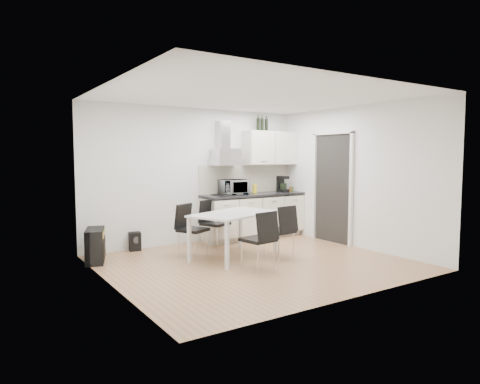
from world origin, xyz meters
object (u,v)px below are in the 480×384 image
object	(u,v)px
kitchenette	(254,198)
chair_near_right	(279,232)
chair_far_left	(193,230)
chair_far_right	(215,224)
dining_table	(234,217)
chair_near_left	(258,240)
floor_speaker	(135,241)
guitar_amp	(95,245)

from	to	relation	value
kitchenette	chair_near_right	size ratio (longest dim) A/B	2.86
chair_far_left	chair_far_right	xyz separation A→B (m)	(0.64, 0.36, 0.00)
dining_table	chair_near_left	size ratio (longest dim) A/B	1.93
kitchenette	dining_table	bearing A→B (deg)	-135.62
chair_far_right	floor_speaker	bearing A→B (deg)	-47.40
chair_near_right	chair_far_left	bearing A→B (deg)	134.16
chair_near_right	dining_table	bearing A→B (deg)	135.37
chair_near_right	guitar_amp	size ratio (longest dim) A/B	1.27
kitchenette	chair_near_left	size ratio (longest dim) A/B	2.86
chair_far_left	chair_far_right	world-z (taller)	same
kitchenette	chair_far_left	xyz separation A→B (m)	(-1.81, -0.80, -0.39)
chair_far_right	chair_near_right	world-z (taller)	same
chair_near_right	chair_near_left	bearing A→B (deg)	-158.71
kitchenette	guitar_amp	distance (m)	3.35
floor_speaker	chair_near_right	bearing A→B (deg)	-35.74
chair_far_left	guitar_amp	bearing A→B (deg)	-46.44
dining_table	chair_far_right	size ratio (longest dim) A/B	1.93
chair_far_right	guitar_amp	size ratio (longest dim) A/B	1.27
chair_far_left	kitchenette	bearing A→B (deg)	176.24
kitchenette	chair_near_left	bearing A→B (deg)	-123.70
chair_far_left	chair_near_left	bearing A→B (deg)	80.79
guitar_amp	floor_speaker	bearing A→B (deg)	47.94
dining_table	floor_speaker	xyz separation A→B (m)	(-1.21, 1.40, -0.51)
kitchenette	chair_far_right	bearing A→B (deg)	-159.60
kitchenette	dining_table	world-z (taller)	kitchenette
chair_far_right	chair_near_right	distance (m)	1.34
chair_far_right	chair_near_left	distance (m)	1.65
chair_far_left	chair_near_left	xyz separation A→B (m)	(0.42, -1.28, 0.00)
kitchenette	chair_far_right	size ratio (longest dim) A/B	2.86
chair_near_right	floor_speaker	xyz separation A→B (m)	(-1.80, 1.84, -0.28)
chair_near_right	guitar_amp	xyz separation A→B (m)	(-2.61, 1.39, -0.17)
chair_far_left	chair_near_left	distance (m)	1.34
floor_speaker	chair_near_left	bearing A→B (deg)	-54.02
chair_near_left	chair_far_right	bearing A→B (deg)	73.87
chair_far_left	chair_near_left	size ratio (longest dim) A/B	1.00
chair_far_left	chair_near_right	size ratio (longest dim) A/B	1.00
chair_far_right	kitchenette	bearing A→B (deg)	177.61
chair_near_left	chair_near_right	size ratio (longest dim) A/B	1.00
chair_far_right	floor_speaker	world-z (taller)	chair_far_right
chair_near_left	kitchenette	bearing A→B (deg)	47.66
kitchenette	chair_far_right	world-z (taller)	kitchenette
kitchenette	guitar_amp	size ratio (longest dim) A/B	3.64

